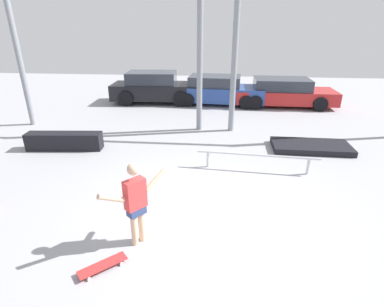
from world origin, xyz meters
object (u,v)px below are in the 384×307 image
manual_pad (311,147)px  parked_car_black (155,88)px  grind_box (64,141)px  skateboarder (136,200)px  parked_car_blue (217,90)px  grind_rail (257,157)px  parked_car_red (284,93)px  skateboard (103,265)px

manual_pad → parked_car_black: 8.33m
manual_pad → grind_box: bearing=-174.8°
skateboarder → parked_car_blue: size_ratio=0.34×
grind_box → manual_pad: size_ratio=0.97×
grind_rail → parked_car_red: (1.96, 7.21, 0.24)m
manual_pad → parked_car_blue: parked_car_blue is taller
skateboarder → skateboard: (-0.40, -0.68, -0.79)m
skateboarder → grind_box: skateboarder is taller
skateboarder → parked_car_black: size_ratio=0.36×
skateboard → grind_box: grind_box is taller
skateboarder → grind_rail: skateboarder is taller
skateboard → grind_rail: size_ratio=0.23×
grind_box → parked_car_blue: parked_car_blue is taller
grind_rail → parked_car_red: parked_car_red is taller
parked_car_black → parked_car_red: parked_car_black is taller
parked_car_red → skateboard: bearing=-112.4°
skateboarder → parked_car_blue: skateboarder is taller
skateboarder → manual_pad: bearing=-1.2°
grind_rail → parked_car_black: (-4.24, 7.31, 0.34)m
skateboarder → parked_car_black: 10.57m
skateboard → parked_car_red: (4.72, 10.98, 0.56)m
grind_box → parked_car_red: 9.94m
skateboard → grind_rail: (2.76, 3.77, 0.32)m
grind_box → parked_car_black: (1.50, 6.36, 0.45)m
skateboarder → parked_car_red: 11.17m
parked_car_red → skateboarder: bearing=-111.9°
grind_box → grind_rail: size_ratio=0.72×
parked_car_black → parked_car_blue: parked_car_black is taller
grind_rail → parked_car_blue: bearing=99.1°
grind_rail → skateboard: bearing=-126.3°
skateboarder → grind_box: bearing=80.3°
manual_pad → grind_rail: bearing=-138.1°
skateboard → manual_pad: manual_pad is taller
manual_pad → parked_car_black: bearing=137.0°
skateboarder → grind_rail: bearing=3.0°
grind_box → skateboarder: bearing=-50.0°
skateboarder → grind_box: (-3.39, 4.04, -0.59)m
manual_pad → parked_car_red: parked_car_red is taller
skateboard → skateboarder: bearing=17.3°
manual_pad → parked_car_red: bearing=88.7°
skateboard → grind_box: (-2.98, 4.72, 0.20)m
grind_rail → manual_pad: bearing=41.9°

